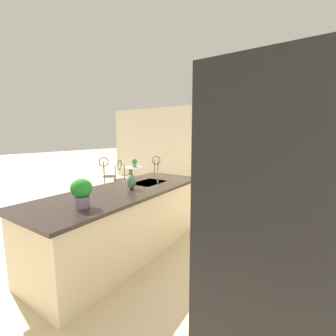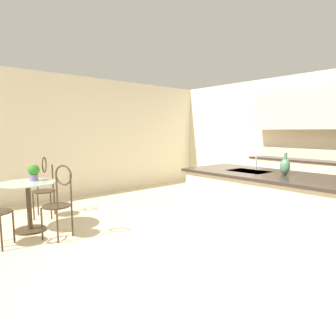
{
  "view_description": "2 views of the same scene",
  "coord_description": "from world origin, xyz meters",
  "views": [
    {
      "loc": [
        2.56,
        3.02,
        1.67
      ],
      "look_at": [
        -1.56,
        0.39,
        0.96
      ],
      "focal_mm": 23.59,
      "sensor_mm": 36.0,
      "label": 1
    },
    {
      "loc": [
        2.14,
        -2.74,
        1.5
      ],
      "look_at": [
        -0.51,
        -0.46,
        1.05
      ],
      "focal_mm": 31.27,
      "sensor_mm": 36.0,
      "label": 2
    }
  ],
  "objects": [
    {
      "name": "potted_plant_on_table",
      "position": [
        -2.5,
        -1.42,
        0.88
      ],
      "size": [
        0.17,
        0.17,
        0.24
      ],
      "color": "#7A669E",
      "rests_on": "bistro_table"
    },
    {
      "name": "back_counter_run",
      "position": [
        -0.4,
        3.21,
        0.49
      ],
      "size": [
        2.44,
        0.64,
        1.52
      ],
      "color": "beige",
      "rests_on": "ground"
    },
    {
      "name": "kitchen_island",
      "position": [
        0.3,
        0.85,
        0.46
      ],
      "size": [
        2.8,
        1.06,
        0.92
      ],
      "color": "beige",
      "rests_on": "ground"
    },
    {
      "name": "ground_plane",
      "position": [
        0.0,
        0.0,
        0.0
      ],
      "size": [
        40.0,
        40.0,
        0.0
      ],
      "primitive_type": "plane",
      "color": "beige"
    },
    {
      "name": "upper_cabinet_run",
      "position": [
        -0.4,
        3.18,
        1.9
      ],
      "size": [
        2.4,
        0.36,
        0.76
      ],
      "color": "beige",
      "rests_on": "back_counter_run"
    },
    {
      "name": "wall_left_window",
      "position": [
        -4.26,
        0.0,
        1.35
      ],
      "size": [
        0.12,
        7.8,
        2.7
      ],
      "primitive_type": "cube",
      "color": "beige",
      "rests_on": "ground"
    },
    {
      "name": "chair_toward_desk",
      "position": [
        -1.8,
        -1.31,
        0.57
      ],
      "size": [
        0.52,
        0.51,
        1.04
      ],
      "color": "#3D2D1E",
      "rests_on": "ground"
    },
    {
      "name": "bistro_table",
      "position": [
        -2.42,
        -1.54,
        0.45
      ],
      "size": [
        0.8,
        0.8,
        0.74
      ],
      "color": "#3D2D1E",
      "rests_on": "ground"
    },
    {
      "name": "chair_by_island",
      "position": [
        -3.05,
        -1.11,
        0.57
      ],
      "size": [
        0.52,
        0.52,
        1.04
      ],
      "color": "#3D2D1E",
      "rests_on": "ground"
    },
    {
      "name": "chair_near_window",
      "position": [
        -2.0,
        -2.08,
        0.57
      ],
      "size": [
        0.54,
        0.54,
        1.04
      ],
      "color": "#3D2D1E",
      "rests_on": "ground"
    },
    {
      "name": "sink_faucet",
      "position": [
        -0.25,
        1.03,
        1.03
      ],
      "size": [
        0.02,
        0.02,
        0.22
      ],
      "primitive_type": "cylinder",
      "color": "#B2B5BA",
      "rests_on": "kitchen_island"
    },
    {
      "name": "vase_on_counter",
      "position": [
        0.25,
        0.92,
        1.03
      ],
      "size": [
        0.13,
        0.13,
        0.29
      ],
      "color": "#4C7A5B",
      "rests_on": "kitchen_island"
    },
    {
      "name": "potted_plant_counter_far",
      "position": [
        1.15,
        1.04,
        1.1
      ],
      "size": [
        0.22,
        0.22,
        0.31
      ],
      "color": "#7A669E",
      "rests_on": "kitchen_island"
    }
  ]
}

